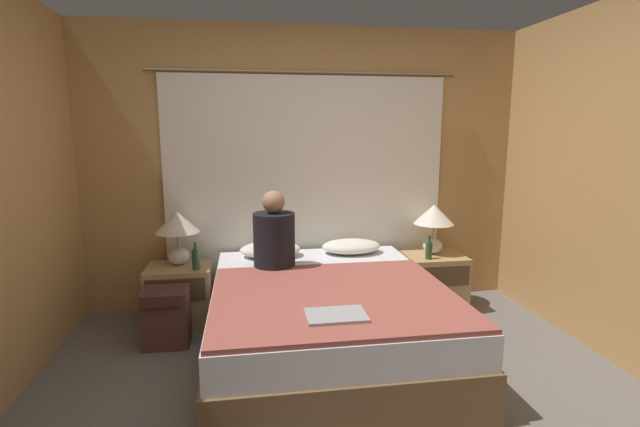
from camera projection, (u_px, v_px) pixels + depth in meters
ground_plane at (350, 419)px, 2.60m from camera, size 16.00×16.00×0.00m
wall_back at (306, 169)px, 4.22m from camera, size 4.03×0.06×2.50m
curtain_panel at (307, 192)px, 4.19m from camera, size 2.70×0.02×2.10m
bed at (326, 320)px, 3.31m from camera, size 1.61×1.99×0.54m
nightstand_left at (180, 295)px, 3.85m from camera, size 0.52×0.43×0.50m
nightstand_right at (434, 282)px, 4.19m from camera, size 0.52×0.43×0.50m
lamp_left at (177, 227)px, 3.81m from camera, size 0.36×0.36×0.45m
lamp_right at (434, 219)px, 4.16m from camera, size 0.36×0.36×0.45m
pillow_left at (270, 250)px, 3.96m from camera, size 0.52×0.35×0.12m
pillow_right at (351, 246)px, 4.07m from camera, size 0.52×0.35×0.12m
blanket_on_bed at (334, 296)px, 2.98m from camera, size 1.55×1.35×0.03m
person_left_in_bed at (274, 237)px, 3.57m from camera, size 0.32×0.32×0.61m
beer_bottle_on_left_stand at (196, 259)px, 3.71m from camera, size 0.06×0.06×0.23m
beer_bottle_on_right_stand at (429, 250)px, 4.02m from camera, size 0.06×0.06×0.21m
laptop_on_bed at (336, 315)px, 2.61m from camera, size 0.34×0.23×0.02m
backpack_on_floor at (166, 314)px, 3.46m from camera, size 0.33×0.28×0.44m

